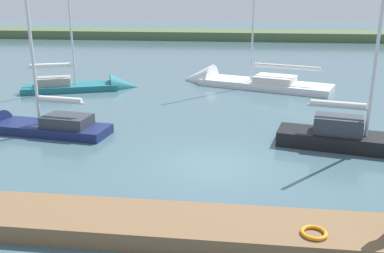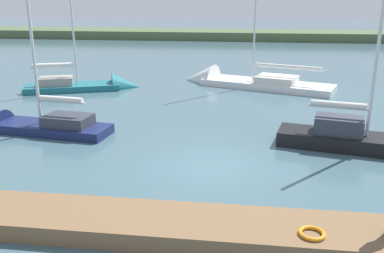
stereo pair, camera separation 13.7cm
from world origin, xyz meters
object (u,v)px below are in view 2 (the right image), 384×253
object	(u,v)px
sailboat_far_left	(93,88)
sailboat_near_dock	(238,83)
life_ring_buoy	(312,233)
sailboat_outer_mooring	(31,128)
sailboat_far_right	(372,145)

from	to	relation	value
sailboat_far_left	sailboat_near_dock	distance (m)	10.12
life_ring_buoy	sailboat_near_dock	size ratio (longest dim) A/B	0.05
sailboat_outer_mooring	sailboat_far_right	bearing A→B (deg)	-175.16
sailboat_near_dock	sailboat_outer_mooring	bearing A→B (deg)	71.80
sailboat_outer_mooring	sailboat_far_left	size ratio (longest dim) A/B	0.90
sailboat_far_left	sailboat_near_dock	bearing A→B (deg)	-5.37
life_ring_buoy	sailboat_far_left	xyz separation A→B (m)	(12.11, -17.67, -0.45)
sailboat_far_right	life_ring_buoy	bearing A→B (deg)	-102.12
life_ring_buoy	sailboat_outer_mooring	bearing A→B (deg)	-35.58
life_ring_buoy	sailboat_far_right	size ratio (longest dim) A/B	0.08
sailboat_far_right	sailboat_near_dock	xyz separation A→B (m)	(5.82, -12.67, -0.10)
sailboat_near_dock	life_ring_buoy	bearing A→B (deg)	116.38
sailboat_far_right	sailboat_far_left	world-z (taller)	sailboat_far_right
sailboat_far_left	sailboat_near_dock	size ratio (longest dim) A/B	0.71
sailboat_near_dock	sailboat_far_left	bearing A→B (deg)	35.03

